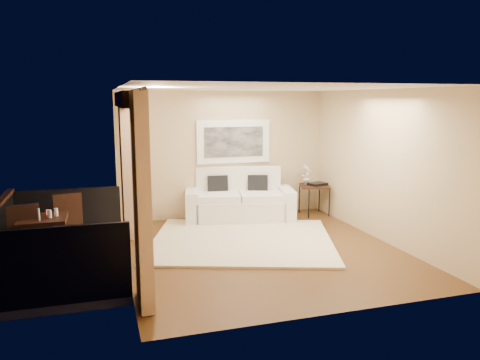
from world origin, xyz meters
name	(u,v)px	position (x,y,z in m)	size (l,w,h in m)	color
floor	(262,250)	(0.00, 0.00, 0.00)	(5.00, 5.00, 0.00)	#573719
room_shell	(128,99)	(-2.13, 0.00, 2.52)	(5.00, 6.40, 5.00)	white
balcony	(53,259)	(-3.31, 0.00, 0.18)	(1.81, 2.60, 1.17)	#605B56
curtains	(132,179)	(-2.11, 0.00, 1.34)	(0.16, 4.80, 2.64)	tan
artwork	(234,142)	(0.22, 2.46, 1.62)	(1.62, 0.07, 0.92)	white
rug	(242,240)	(-0.19, 0.56, 0.02)	(3.18, 2.77, 0.04)	beige
sofa	(239,202)	(0.23, 2.10, 0.38)	(2.40, 1.41, 1.08)	white
side_table	(315,187)	(1.93, 2.00, 0.61)	(0.77, 0.77, 0.67)	black
tray	(317,184)	(1.99, 1.98, 0.69)	(0.38, 0.28, 0.05)	black
orchid	(306,174)	(1.78, 2.10, 0.90)	(0.25, 0.17, 0.48)	white
bistro_table	(43,223)	(-3.42, 0.14, 0.71)	(0.68, 0.68, 0.79)	black
balcony_chair_far	(68,218)	(-3.11, 0.80, 0.59)	(0.51, 0.51, 1.02)	black
balcony_chair_near	(25,235)	(-3.65, -0.04, 0.59)	(0.54, 0.55, 1.02)	black
ice_bucket	(29,210)	(-3.61, 0.27, 0.89)	(0.18, 0.18, 0.20)	silver
candle	(48,212)	(-3.36, 0.32, 0.83)	(0.06, 0.06, 0.07)	red
vase	(39,214)	(-3.45, -0.03, 0.88)	(0.04, 0.04, 0.18)	silver
glass_a	(50,214)	(-3.32, 0.08, 0.85)	(0.06, 0.06, 0.12)	silver
glass_b	(56,212)	(-3.23, 0.17, 0.85)	(0.06, 0.06, 0.12)	white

